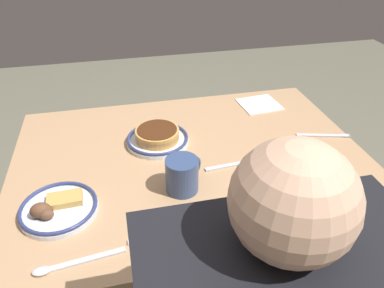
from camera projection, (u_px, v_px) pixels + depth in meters
dining_table at (192, 179)px, 1.21m from camera, size 1.12×0.83×0.76m
plate_near_main at (158, 137)px, 1.22m from camera, size 0.21×0.21×0.05m
plate_center_pancakes at (57, 208)px, 0.95m from camera, size 0.20×0.20×0.05m
coffee_mug at (183, 174)px, 1.01m from camera, size 0.11×0.10×0.10m
paper_napkin at (259, 104)px, 1.46m from camera, size 0.16×0.15×0.00m
fork_near at (235, 164)px, 1.13m from camera, size 0.19×0.03×0.01m
fork_far at (324, 136)px, 1.27m from camera, size 0.18×0.06×0.01m
butter_knife at (173, 237)px, 0.88m from camera, size 0.22×0.03×0.01m
tea_spoon at (67, 265)px, 0.81m from camera, size 0.21×0.04×0.01m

